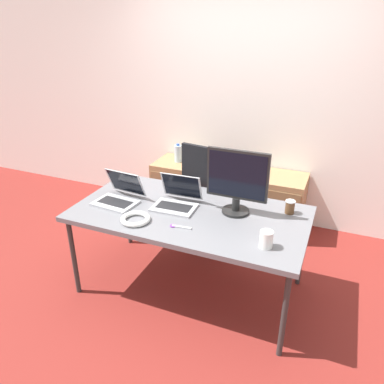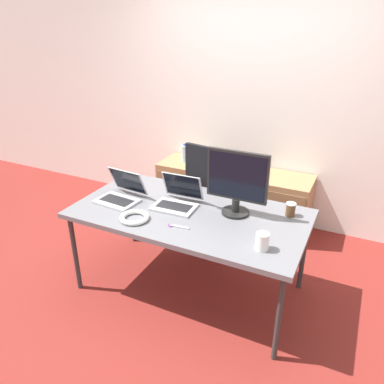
{
  "view_description": "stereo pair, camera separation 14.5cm",
  "coord_description": "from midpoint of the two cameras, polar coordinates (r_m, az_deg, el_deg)",
  "views": [
    {
      "loc": [
        1.02,
        -2.39,
        2.13
      ],
      "look_at": [
        0.0,
        0.05,
        0.89
      ],
      "focal_mm": 35.0,
      "sensor_mm": 36.0,
      "label": 1
    },
    {
      "loc": [
        1.16,
        -2.33,
        2.13
      ],
      "look_at": [
        0.0,
        0.05,
        0.89
      ],
      "focal_mm": 35.0,
      "sensor_mm": 36.0,
      "label": 2
    }
  ],
  "objects": [
    {
      "name": "desk",
      "position": [
        2.97,
        -1.76,
        -3.75
      ],
      "size": [
        1.83,
        0.96,
        0.74
      ],
      "color": "slate",
      "rests_on": "ground_plane"
    },
    {
      "name": "laptop_right",
      "position": [
        3.02,
        -3.72,
        -1.25
      ],
      "size": [
        0.35,
        0.34,
        0.25
      ],
      "color": "#ADADB2",
      "rests_on": "desk"
    },
    {
      "name": "scissors",
      "position": [
        2.74,
        -3.57,
        -5.32
      ],
      "size": [
        0.17,
        0.05,
        0.01
      ],
      "color": "#B2B2B7",
      "rests_on": "desk"
    },
    {
      "name": "cable_coil",
      "position": [
        2.85,
        -10.07,
        -4.07
      ],
      "size": [
        0.22,
        0.22,
        0.04
      ],
      "color": "white",
      "rests_on": "desk"
    },
    {
      "name": "coffee_cup_brown",
      "position": [
        2.98,
        13.36,
        -2.25
      ],
      "size": [
        0.08,
        0.08,
        0.11
      ],
      "color": "brown",
      "rests_on": "desk"
    },
    {
      "name": "office_chair",
      "position": [
        3.75,
        1.97,
        -2.19
      ],
      "size": [
        0.56,
        0.59,
        1.09
      ],
      "color": "#232326",
      "rests_on": "ground_plane"
    },
    {
      "name": "coffee_cup_white",
      "position": [
        2.52,
        9.62,
        -7.15
      ],
      "size": [
        0.09,
        0.09,
        0.12
      ],
      "color": "white",
      "rests_on": "desk"
    },
    {
      "name": "ground_plane",
      "position": [
        3.36,
        -1.6,
        -14.28
      ],
      "size": [
        14.0,
        14.0,
        0.0
      ],
      "primitive_type": "plane",
      "color": "maroon"
    },
    {
      "name": "cabinet_right",
      "position": [
        4.09,
        12.19,
        -1.89
      ],
      "size": [
        0.5,
        0.48,
        0.63
      ],
      "color": "#99754C",
      "rests_on": "ground_plane"
    },
    {
      "name": "cabinet_left",
      "position": [
        4.41,
        -3.01,
        0.78
      ],
      "size": [
        0.5,
        0.48,
        0.63
      ],
      "color": "#99754C",
      "rests_on": "ground_plane"
    },
    {
      "name": "water_bottle",
      "position": [
        4.26,
        -3.12,
        5.87
      ],
      "size": [
        0.08,
        0.08,
        0.21
      ],
      "color": "silver",
      "rests_on": "cabinet_left"
    },
    {
      "name": "laptop_left",
      "position": [
        3.16,
        -12.38,
        -0.59
      ],
      "size": [
        0.36,
        0.36,
        0.24
      ],
      "color": "#ADADB2",
      "rests_on": "desk"
    },
    {
      "name": "wall_back",
      "position": [
        4.12,
        7.19,
        13.27
      ],
      "size": [
        10.0,
        0.05,
        2.6
      ],
      "color": "white",
      "rests_on": "ground_plane"
    },
    {
      "name": "monitor",
      "position": [
        2.83,
        5.44,
        1.62
      ],
      "size": [
        0.48,
        0.22,
        0.51
      ],
      "color": "black",
      "rests_on": "desk"
    }
  ]
}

